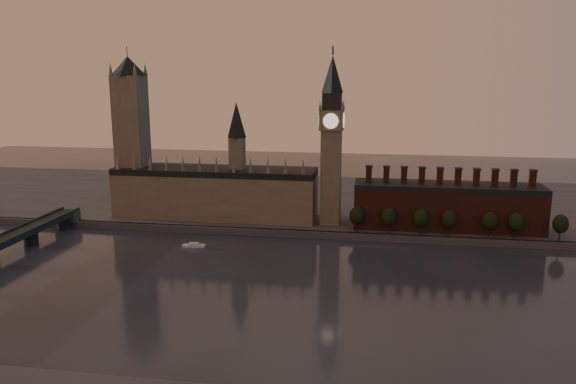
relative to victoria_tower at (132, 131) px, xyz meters
name	(u,v)px	position (x,y,z in m)	size (l,w,h in m)	color
ground	(286,296)	(120.00, -115.00, -59.09)	(900.00, 900.00, 0.00)	black
north_bank	(324,201)	(120.00, 63.04, -57.09)	(900.00, 182.00, 4.00)	#494A4E
palace_of_westminster	(216,190)	(55.59, -0.09, -37.46)	(130.00, 30.30, 74.00)	#776E55
victoria_tower	(132,131)	(0.00, 0.00, 0.00)	(24.00, 24.00, 108.00)	#776E55
big_ben	(331,139)	(130.00, -5.00, -2.26)	(15.00, 15.00, 107.00)	#776E55
chimney_block	(447,206)	(200.00, -5.00, -41.27)	(110.00, 25.00, 37.00)	#50231E
embankment_tree_0	(357,216)	(146.77, -21.14, -45.62)	(8.60, 8.60, 14.88)	black
embankment_tree_1	(389,217)	(165.39, -20.89, -45.62)	(8.60, 8.60, 14.88)	black
embankment_tree_2	(420,218)	(183.53, -20.33, -45.62)	(8.60, 8.60, 14.88)	black
embankment_tree_3	(449,219)	(199.36, -20.68, -45.62)	(8.60, 8.60, 14.88)	black
embankment_tree_4	(490,221)	(221.86, -20.61, -45.62)	(8.60, 8.60, 14.88)	black
embankment_tree_5	(516,222)	(236.00, -20.56, -45.62)	(8.60, 8.60, 14.88)	black
embankment_tree_6	(561,224)	(259.61, -21.47, -45.62)	(8.60, 8.60, 14.88)	black
river_boat	(194,245)	(57.74, -53.70, -58.12)	(12.93, 4.88, 2.53)	silver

